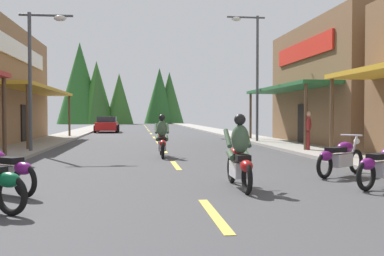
{
  "coord_description": "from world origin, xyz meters",
  "views": [
    {
      "loc": [
        -1.19,
        0.51,
        1.55
      ],
      "look_at": [
        1.42,
        21.45,
        0.93
      ],
      "focal_mm": 41.86,
      "sensor_mm": 36.0,
      "label": 1
    }
  ],
  "objects_px": {
    "streetlamp_left": "(39,61)",
    "parked_car_curbside": "(107,125)",
    "motorcycle_parked_right_4": "(340,157)",
    "rider_cruising_lead": "(239,157)",
    "motorcycle_parked_left_2": "(1,169)",
    "rider_cruising_trailing": "(162,139)",
    "streetlamp_right": "(252,62)",
    "pedestrian_browsing": "(308,129)"
  },
  "relations": [
    {
      "from": "streetlamp_left",
      "to": "motorcycle_parked_right_4",
      "type": "bearing_deg",
      "value": -40.84
    },
    {
      "from": "rider_cruising_lead",
      "to": "parked_car_curbside",
      "type": "bearing_deg",
      "value": 9.39
    },
    {
      "from": "streetlamp_left",
      "to": "motorcycle_parked_left_2",
      "type": "relative_size",
      "value": 3.29
    },
    {
      "from": "streetlamp_right",
      "to": "motorcycle_parked_left_2",
      "type": "height_order",
      "value": "streetlamp_right"
    },
    {
      "from": "parked_car_curbside",
      "to": "streetlamp_right",
      "type": "bearing_deg",
      "value": -151.84
    },
    {
      "from": "streetlamp_left",
      "to": "parked_car_curbside",
      "type": "relative_size",
      "value": 1.3
    },
    {
      "from": "streetlamp_left",
      "to": "streetlamp_right",
      "type": "height_order",
      "value": "streetlamp_right"
    },
    {
      "from": "pedestrian_browsing",
      "to": "streetlamp_right",
      "type": "bearing_deg",
      "value": -65.95
    },
    {
      "from": "streetlamp_left",
      "to": "parked_car_curbside",
      "type": "height_order",
      "value": "streetlamp_left"
    },
    {
      "from": "rider_cruising_trailing",
      "to": "streetlamp_left",
      "type": "bearing_deg",
      "value": 67.02
    },
    {
      "from": "motorcycle_parked_left_2",
      "to": "rider_cruising_lead",
      "type": "xyz_separation_m",
      "value": [
        4.75,
        0.08,
        0.17
      ]
    },
    {
      "from": "streetlamp_left",
      "to": "parked_car_curbside",
      "type": "distance_m",
      "value": 22.07
    },
    {
      "from": "motorcycle_parked_right_4",
      "to": "rider_cruising_lead",
      "type": "relative_size",
      "value": 0.85
    },
    {
      "from": "motorcycle_parked_right_4",
      "to": "motorcycle_parked_left_2",
      "type": "relative_size",
      "value": 1.07
    },
    {
      "from": "streetlamp_right",
      "to": "motorcycle_parked_left_2",
      "type": "relative_size",
      "value": 4.07
    },
    {
      "from": "motorcycle_parked_left_2",
      "to": "rider_cruising_trailing",
      "type": "xyz_separation_m",
      "value": [
        3.54,
        7.26,
        0.17
      ]
    },
    {
      "from": "streetlamp_right",
      "to": "motorcycle_parked_right_4",
      "type": "bearing_deg",
      "value": -95.06
    },
    {
      "from": "motorcycle_parked_right_4",
      "to": "rider_cruising_trailing",
      "type": "bearing_deg",
      "value": 92.28
    },
    {
      "from": "streetlamp_left",
      "to": "motorcycle_parked_left_2",
      "type": "bearing_deg",
      "value": -82.46
    },
    {
      "from": "rider_cruising_lead",
      "to": "parked_car_curbside",
      "type": "relative_size",
      "value": 0.5
    },
    {
      "from": "streetlamp_right",
      "to": "pedestrian_browsing",
      "type": "xyz_separation_m",
      "value": [
        0.72,
        -6.26,
        -3.46
      ]
    },
    {
      "from": "rider_cruising_lead",
      "to": "motorcycle_parked_right_4",
      "type": "bearing_deg",
      "value": -61.49
    },
    {
      "from": "rider_cruising_lead",
      "to": "motorcycle_parked_left_2",
      "type": "bearing_deg",
      "value": 91.7
    },
    {
      "from": "motorcycle_parked_right_4",
      "to": "motorcycle_parked_left_2",
      "type": "height_order",
      "value": "same"
    },
    {
      "from": "streetlamp_right",
      "to": "parked_car_curbside",
      "type": "relative_size",
      "value": 1.61
    },
    {
      "from": "streetlamp_right",
      "to": "pedestrian_browsing",
      "type": "relative_size",
      "value": 4.11
    },
    {
      "from": "motorcycle_parked_left_2",
      "to": "parked_car_curbside",
      "type": "bearing_deg",
      "value": -50.02
    },
    {
      "from": "rider_cruising_trailing",
      "to": "motorcycle_parked_left_2",
      "type": "bearing_deg",
      "value": 155.1
    },
    {
      "from": "rider_cruising_trailing",
      "to": "streetlamp_right",
      "type": "bearing_deg",
      "value": -34.39
    },
    {
      "from": "motorcycle_parked_left_2",
      "to": "parked_car_curbside",
      "type": "height_order",
      "value": "parked_car_curbside"
    },
    {
      "from": "parked_car_curbside",
      "to": "streetlamp_left",
      "type": "bearing_deg",
      "value": 176.52
    },
    {
      "from": "streetlamp_left",
      "to": "parked_car_curbside",
      "type": "bearing_deg",
      "value": 86.69
    },
    {
      "from": "streetlamp_left",
      "to": "rider_cruising_lead",
      "type": "height_order",
      "value": "streetlamp_left"
    },
    {
      "from": "streetlamp_right",
      "to": "rider_cruising_trailing",
      "type": "height_order",
      "value": "streetlamp_right"
    },
    {
      "from": "parked_car_curbside",
      "to": "rider_cruising_lead",
      "type": "bearing_deg",
      "value": -171.54
    },
    {
      "from": "rider_cruising_trailing",
      "to": "parked_car_curbside",
      "type": "xyz_separation_m",
      "value": [
        -3.51,
        23.96,
        0.03
      ]
    },
    {
      "from": "streetlamp_left",
      "to": "rider_cruising_trailing",
      "type": "height_order",
      "value": "streetlamp_left"
    },
    {
      "from": "streetlamp_left",
      "to": "motorcycle_parked_left_2",
      "type": "xyz_separation_m",
      "value": [
        1.24,
        -9.39,
        -3.21
      ]
    },
    {
      "from": "streetlamp_left",
      "to": "rider_cruising_trailing",
      "type": "bearing_deg",
      "value": -24.03
    },
    {
      "from": "motorcycle_parked_left_2",
      "to": "rider_cruising_lead",
      "type": "relative_size",
      "value": 0.8
    },
    {
      "from": "streetlamp_right",
      "to": "streetlamp_left",
      "type": "bearing_deg",
      "value": -152.0
    },
    {
      "from": "motorcycle_parked_left_2",
      "to": "rider_cruising_trailing",
      "type": "relative_size",
      "value": 0.8
    }
  ]
}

